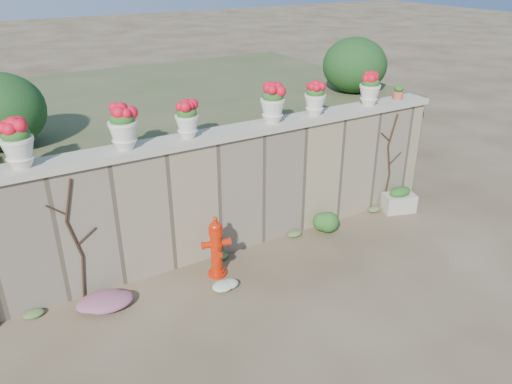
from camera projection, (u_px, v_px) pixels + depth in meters
ground at (296, 298)px, 7.35m from camera, size 80.00×80.00×0.00m
stone_wall at (237, 192)px, 8.33m from camera, size 8.00×0.40×2.00m
wall_cap at (236, 132)px, 7.88m from camera, size 8.10×0.52×0.10m
raised_fill at (167, 137)px, 10.82m from camera, size 9.00×6.00×2.00m
back_shrub_right at (355, 65)px, 10.15m from camera, size 1.30×1.30×1.10m
vine_left at (76, 240)px, 6.94m from camera, size 0.60×0.04×1.91m
vine_right at (389, 160)px, 9.63m from camera, size 0.60×0.04×1.91m
fire_hydrant at (216, 247)px, 7.67m from camera, size 0.45×0.32×1.03m
planter_box at (399, 200)px, 9.77m from camera, size 0.69×0.53×0.51m
green_shrub at (329, 221)px, 8.95m from camera, size 0.56×0.51×0.53m
magenta_clump at (108, 299)px, 7.14m from camera, size 0.93×0.62×0.25m
white_flowers at (227, 282)px, 7.55m from camera, size 0.52×0.41×0.19m
urn_pot_0 at (17, 144)px, 6.30m from camera, size 0.41×0.41×0.64m
urn_pot_1 at (123, 127)px, 6.91m from camera, size 0.41×0.41×0.64m
urn_pot_2 at (187, 120)px, 7.37m from camera, size 0.35×0.35×0.55m
urn_pot_3 at (273, 104)px, 8.03m from camera, size 0.40×0.40×0.63m
urn_pot_4 at (315, 99)px, 8.43m from camera, size 0.36×0.36×0.57m
urn_pot_5 at (370, 89)px, 8.98m from camera, size 0.38×0.38×0.59m
terracotta_pot at (398, 93)px, 9.39m from camera, size 0.22×0.22×0.27m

